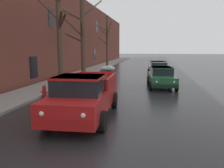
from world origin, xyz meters
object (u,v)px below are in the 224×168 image
object	(u,v)px
bare_tree_mid_block	(82,37)
fire_hydrant	(44,91)
bare_tree_second_along_sidewalk	(60,38)
bare_tree_far_down_block	(107,41)
sedan_green_parked_kerbside_close	(161,77)
pickup_truck_red_approaching_near_lane	(84,96)
sedan_white_parked_kerbside_mid	(158,68)

from	to	relation	value
bare_tree_mid_block	fire_hydrant	size ratio (longest dim) A/B	9.74
bare_tree_second_along_sidewalk	bare_tree_far_down_block	bearing A→B (deg)	90.29
bare_tree_mid_block	sedan_green_parked_kerbside_close	bearing A→B (deg)	-25.52
bare_tree_second_along_sidewalk	pickup_truck_red_approaching_near_lane	bearing A→B (deg)	-59.90
sedan_green_parked_kerbside_close	fire_hydrant	xyz separation A→B (m)	(-6.56, -4.62, -0.39)
bare_tree_second_along_sidewalk	sedan_white_parked_kerbside_mid	size ratio (longest dim) A/B	1.70
bare_tree_far_down_block	sedan_white_parked_kerbside_mid	world-z (taller)	bare_tree_far_down_block
bare_tree_second_along_sidewalk	bare_tree_mid_block	distance (m)	5.17
bare_tree_far_down_block	pickup_truck_red_approaching_near_lane	world-z (taller)	bare_tree_far_down_block
pickup_truck_red_approaching_near_lane	sedan_white_parked_kerbside_mid	world-z (taller)	pickup_truck_red_approaching_near_lane
bare_tree_mid_block	bare_tree_far_down_block	world-z (taller)	bare_tree_far_down_block
bare_tree_second_along_sidewalk	bare_tree_mid_block	bearing A→B (deg)	91.42
bare_tree_mid_block	pickup_truck_red_approaching_near_lane	world-z (taller)	bare_tree_mid_block
bare_tree_mid_block	sedan_green_parked_kerbside_close	xyz separation A→B (m)	(6.80, -3.25, -2.96)
bare_tree_second_along_sidewalk	bare_tree_far_down_block	xyz separation A→B (m)	(-0.08, 15.92, 0.26)
pickup_truck_red_approaching_near_lane	bare_tree_far_down_block	bearing A→B (deg)	99.11
bare_tree_second_along_sidewalk	sedan_green_parked_kerbside_close	xyz separation A→B (m)	(6.67, 1.91, -2.64)
bare_tree_second_along_sidewalk	bare_tree_mid_block	world-z (taller)	bare_tree_second_along_sidewalk
fire_hydrant	pickup_truck_red_approaching_near_lane	bearing A→B (deg)	-43.96
sedan_green_parked_kerbside_close	sedan_white_parked_kerbside_mid	size ratio (longest dim) A/B	0.98
bare_tree_second_along_sidewalk	bare_tree_mid_block	xyz separation A→B (m)	(-0.13, 5.16, 0.32)
pickup_truck_red_approaching_near_lane	sedan_white_parked_kerbside_mid	bearing A→B (deg)	77.49
bare_tree_far_down_block	bare_tree_mid_block	bearing A→B (deg)	-90.24
sedan_white_parked_kerbside_mid	fire_hydrant	bearing A→B (deg)	-120.21
sedan_white_parked_kerbside_mid	bare_tree_mid_block	bearing A→B (deg)	-154.09
bare_tree_mid_block	sedan_green_parked_kerbside_close	size ratio (longest dim) A/B	1.65
pickup_truck_red_approaching_near_lane	fire_hydrant	world-z (taller)	pickup_truck_red_approaching_near_lane
bare_tree_second_along_sidewalk	sedan_green_parked_kerbside_close	world-z (taller)	bare_tree_second_along_sidewalk
bare_tree_far_down_block	fire_hydrant	size ratio (longest dim) A/B	9.79
bare_tree_far_down_block	bare_tree_second_along_sidewalk	bearing A→B (deg)	-89.71
bare_tree_second_along_sidewalk	sedan_white_parked_kerbside_mid	bearing A→B (deg)	51.95
bare_tree_mid_block	sedan_white_parked_kerbside_mid	size ratio (longest dim) A/B	1.61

